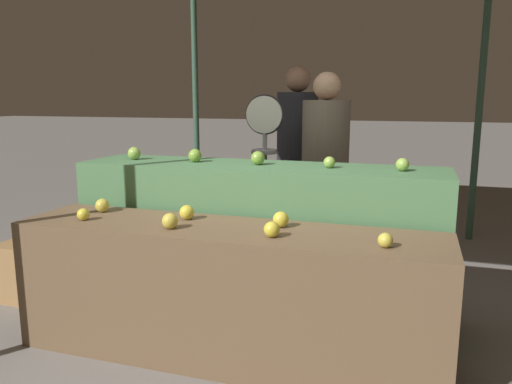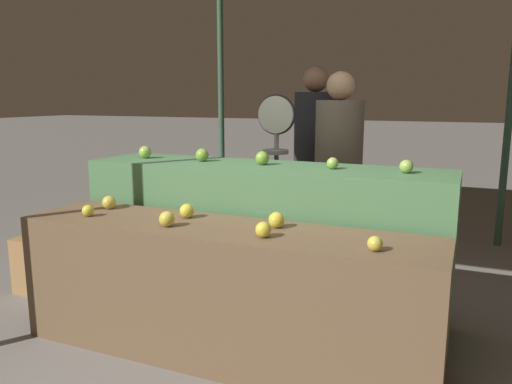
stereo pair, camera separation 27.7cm
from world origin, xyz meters
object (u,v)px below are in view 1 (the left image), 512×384
produce_scale (264,147)px  wooden_crate_side (36,269)px  person_vendor_at_scale (325,162)px  person_customer_left (297,149)px

produce_scale → wooden_crate_side: 1.93m
produce_scale → wooden_crate_side: (-1.51, -0.83, -0.87)m
person_vendor_at_scale → person_customer_left: 0.61m
person_vendor_at_scale → wooden_crate_side: bearing=41.4°
produce_scale → person_vendor_at_scale: bearing=30.2°
person_customer_left → person_vendor_at_scale: bearing=95.3°
person_vendor_at_scale → produce_scale: bearing=42.4°
produce_scale → person_customer_left: size_ratio=0.86×
person_customer_left → wooden_crate_side: (-1.59, -1.58, -0.79)m
produce_scale → person_customer_left: bearing=83.8°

